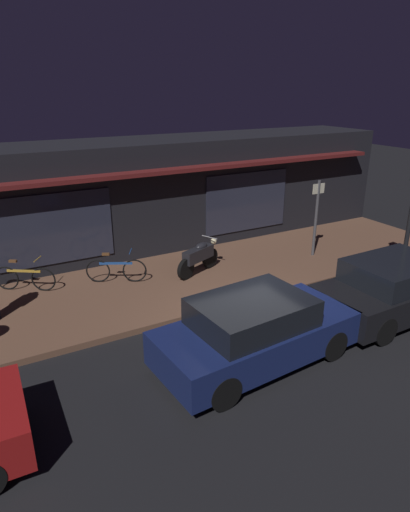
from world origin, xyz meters
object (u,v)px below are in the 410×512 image
(bicycle_extra, at_px, (25,278))
(sign_post, at_px, (316,214))
(parked_car_far, at_px, (255,331))
(parked_car_across, at_px, (396,288))
(bicycle_parked, at_px, (116,270))
(motorcycle, at_px, (199,257))

(bicycle_extra, distance_m, sign_post, 8.65)
(sign_post, height_order, parked_car_far, sign_post)
(bicycle_extra, bearing_deg, sign_post, -11.26)
(parked_car_far, height_order, parked_car_across, same)
(sign_post, relative_size, parked_car_far, 0.57)
(bicycle_parked, bearing_deg, parked_car_across, -41.70)
(motorcycle, bearing_deg, parked_car_far, -103.70)
(bicycle_extra, height_order, parked_car_across, parked_car_across)
(bicycle_parked, distance_m, parked_car_across, 7.17)
(bicycle_extra, height_order, sign_post, sign_post)
(motorcycle, relative_size, bicycle_parked, 1.09)
(parked_car_far, bearing_deg, sign_post, 37.45)
(bicycle_parked, relative_size, bicycle_extra, 1.06)
(parked_car_across, bearing_deg, motorcycle, 125.80)
(parked_car_far, xyz_separation_m, parked_car_across, (4.10, 0.01, 0.00))
(parked_car_across, bearing_deg, bicycle_parked, 138.30)
(motorcycle, height_order, bicycle_parked, motorcycle)
(bicycle_extra, xyz_separation_m, sign_post, (8.43, -1.68, 1.00))
(motorcycle, bearing_deg, sign_post, -7.37)
(bicycle_parked, bearing_deg, sign_post, -9.47)
(parked_car_across, bearing_deg, parked_car_far, -179.87)
(bicycle_parked, xyz_separation_m, sign_post, (6.15, -1.03, 1.00))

